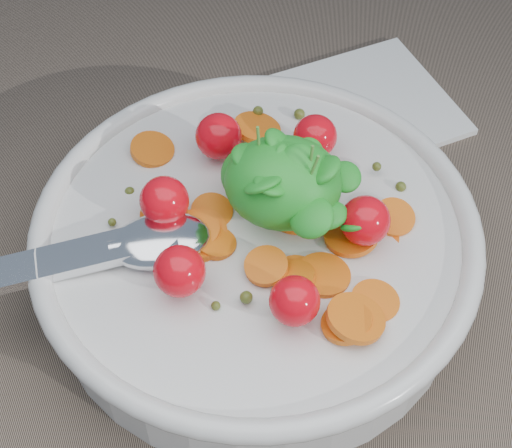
{
  "coord_description": "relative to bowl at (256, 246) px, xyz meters",
  "views": [
    {
      "loc": [
        0.03,
        -0.31,
        0.44
      ],
      "look_at": [
        0.01,
        -0.01,
        0.06
      ],
      "focal_mm": 55.0,
      "sensor_mm": 36.0,
      "label": 1
    }
  ],
  "objects": [
    {
      "name": "ground",
      "position": [
        -0.01,
        0.01,
        -0.03
      ],
      "size": [
        6.0,
        6.0,
        0.0
      ],
      "primitive_type": "plane",
      "color": "#786656",
      "rests_on": "ground"
    },
    {
      "name": "bowl",
      "position": [
        0.0,
        0.0,
        0.0
      ],
      "size": [
        0.31,
        0.28,
        0.12
      ],
      "color": "silver",
      "rests_on": "ground"
    },
    {
      "name": "napkin",
      "position": [
        0.07,
        0.17,
        -0.03
      ],
      "size": [
        0.19,
        0.18,
        0.01
      ],
      "primitive_type": "cube",
      "rotation": [
        0.0,
        0.0,
        0.5
      ],
      "color": "white",
      "rests_on": "ground"
    }
  ]
}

